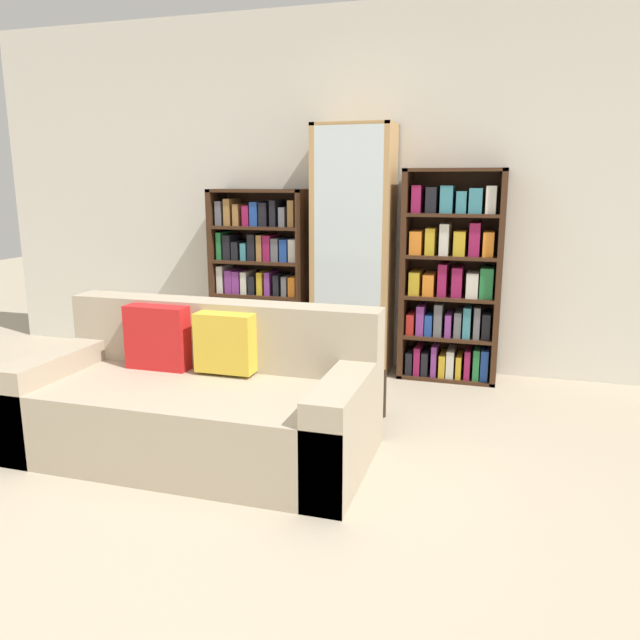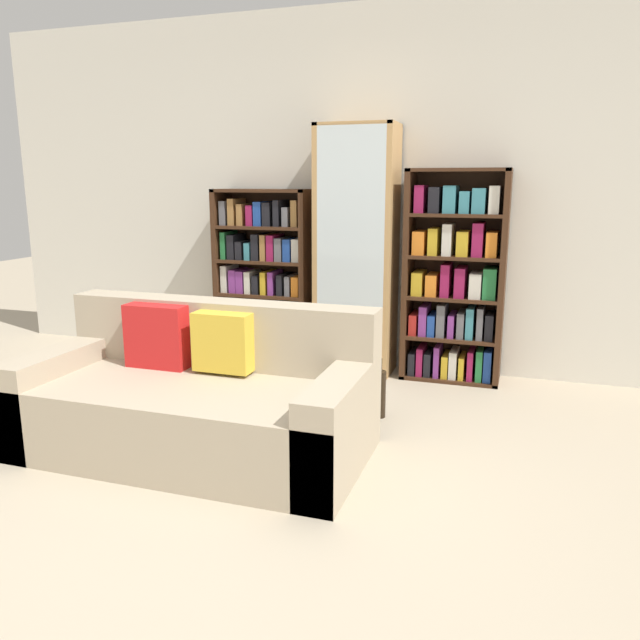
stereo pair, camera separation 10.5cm
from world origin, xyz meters
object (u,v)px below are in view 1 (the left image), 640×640
display_cabinet (354,251)px  bookshelf_right (452,281)px  bookshelf_left (261,279)px  couch (200,402)px  wine_bottle (380,392)px

display_cabinet → bookshelf_right: display_cabinet is taller
bookshelf_right → bookshelf_left: bearing=-180.0°
couch → bookshelf_right: bookshelf_right is taller
display_cabinet → wine_bottle: size_ratio=4.89×
bookshelf_left → wine_bottle: 1.57m
bookshelf_left → display_cabinet: 0.80m
couch → bookshelf_right: bearing=55.7°
couch → bookshelf_right: (1.16, 1.70, 0.46)m
bookshelf_left → bookshelf_right: bearing=0.0°
couch → bookshelf_left: bearing=100.8°
bookshelf_left → display_cabinet: size_ratio=0.75×
wine_bottle → bookshelf_left: bearing=141.0°
bookshelf_right → couch: bearing=-124.3°
couch → wine_bottle: 1.14m
bookshelf_right → wine_bottle: 1.15m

